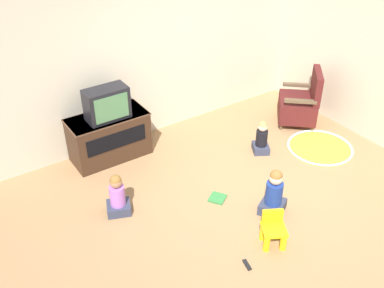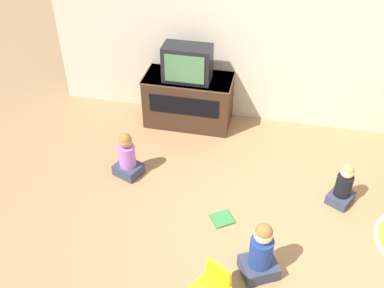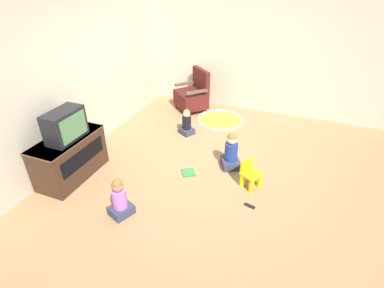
# 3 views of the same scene
# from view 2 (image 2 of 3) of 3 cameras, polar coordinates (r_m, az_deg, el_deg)

# --- Properties ---
(ground_plane) EXTENTS (30.00, 30.00, 0.00)m
(ground_plane) POSITION_cam_2_polar(r_m,az_deg,el_deg) (4.54, 8.99, -12.20)
(ground_plane) COLOR #9E754C
(wall_back) EXTENTS (5.48, 0.12, 2.70)m
(wall_back) POSITION_cam_2_polar(r_m,az_deg,el_deg) (5.57, 9.71, 15.15)
(wall_back) COLOR beige
(wall_back) RESTS_ON ground_plane
(tv_cabinet) EXTENTS (1.12, 0.54, 0.67)m
(tv_cabinet) POSITION_cam_2_polar(r_m,az_deg,el_deg) (5.83, -0.45, 5.66)
(tv_cabinet) COLOR #382316
(tv_cabinet) RESTS_ON ground_plane
(television) EXTENTS (0.59, 0.32, 0.45)m
(television) POSITION_cam_2_polar(r_m,az_deg,el_deg) (5.51, -0.62, 10.20)
(television) COLOR black
(television) RESTS_ON tv_cabinet
(child_watching_left) EXTENTS (0.36, 0.34, 0.56)m
(child_watching_left) POSITION_cam_2_polar(r_m,az_deg,el_deg) (5.09, -8.24, -1.65)
(child_watching_left) COLOR #33384C
(child_watching_left) RESTS_ON ground_plane
(child_watching_center) EXTENTS (0.33, 0.34, 0.51)m
(child_watching_center) POSITION_cam_2_polar(r_m,az_deg,el_deg) (4.97, 18.67, -5.14)
(child_watching_center) COLOR #33384C
(child_watching_center) RESTS_ON ground_plane
(child_watching_right) EXTENTS (0.41, 0.39, 0.62)m
(child_watching_right) POSITION_cam_2_polar(r_m,az_deg,el_deg) (4.10, 8.72, -13.53)
(child_watching_right) COLOR #33384C
(child_watching_right) RESTS_ON ground_plane
(book) EXTENTS (0.28, 0.28, 0.02)m
(book) POSITION_cam_2_polar(r_m,az_deg,el_deg) (4.68, 3.82, -9.48)
(book) COLOR #337F3D
(book) RESTS_ON ground_plane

